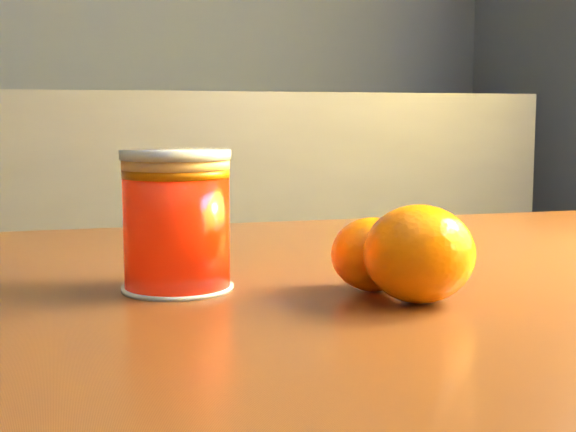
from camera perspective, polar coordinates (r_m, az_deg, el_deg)
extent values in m
cube|color=brown|center=(0.61, 6.26, -6.21)|extent=(0.98, 0.70, 0.04)
cylinder|color=#FB1E05|center=(0.56, -7.91, -0.98)|extent=(0.07, 0.07, 0.08)
cylinder|color=#FEC167|center=(0.56, -7.99, 3.66)|extent=(0.07, 0.07, 0.01)
cylinder|color=silver|center=(0.56, -8.00, 4.26)|extent=(0.08, 0.08, 0.00)
ellipsoid|color=orange|center=(0.53, 9.31, -2.66)|extent=(0.08, 0.08, 0.06)
ellipsoid|color=orange|center=(0.56, 6.06, -2.72)|extent=(0.08, 0.08, 0.05)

